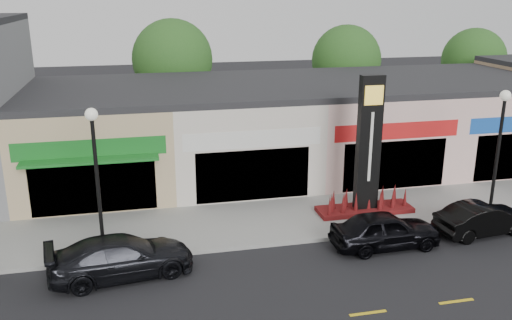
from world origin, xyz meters
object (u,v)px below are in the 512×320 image
at_px(lamp_east_near, 499,142).
at_px(pylon_sign, 367,165).
at_px(car_dark_sedan, 121,257).
at_px(car_black_sedan, 385,230).
at_px(car_black_conv, 483,219).
at_px(lamp_west_near, 96,168).

distance_m(lamp_east_near, pylon_sign, 5.42).
bearing_deg(lamp_east_near, car_dark_sedan, -174.45).
relative_size(pylon_sign, car_black_sedan, 1.43).
relative_size(lamp_east_near, car_black_sedan, 1.31).
relative_size(car_dark_sedan, car_black_conv, 1.24).
bearing_deg(car_dark_sedan, car_black_conv, -97.47).
distance_m(pylon_sign, car_black_sedan, 3.54).
distance_m(lamp_east_near, car_dark_sedan, 15.64).
height_order(pylon_sign, car_black_conv, pylon_sign).
height_order(lamp_east_near, car_dark_sedan, lamp_east_near).
distance_m(lamp_west_near, car_black_conv, 15.13).
bearing_deg(lamp_west_near, car_black_conv, -4.56).
relative_size(lamp_east_near, car_dark_sedan, 1.12).
xyz_separation_m(lamp_west_near, lamp_east_near, (16.00, 0.00, 0.00)).
bearing_deg(pylon_sign, car_black_sedan, -99.90).
xyz_separation_m(car_dark_sedan, car_black_conv, (14.14, 0.30, -0.06)).
distance_m(pylon_sign, car_dark_sedan, 10.91).
bearing_deg(car_black_sedan, car_black_conv, -87.80).
bearing_deg(car_black_conv, car_black_sedan, 86.40).
xyz_separation_m(car_dark_sedan, car_black_sedan, (9.77, 0.05, 0.00)).
relative_size(lamp_east_near, pylon_sign, 0.91).
height_order(pylon_sign, car_dark_sedan, pylon_sign).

